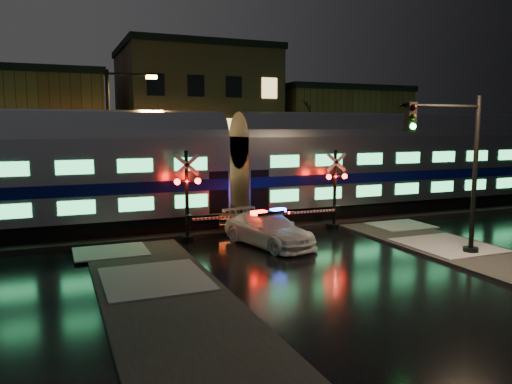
% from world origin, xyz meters
% --- Properties ---
extents(ground, '(120.00, 120.00, 0.00)m').
position_xyz_m(ground, '(0.00, 0.00, 0.00)').
color(ground, black).
rests_on(ground, ground).
extents(ballast, '(90.00, 4.20, 0.24)m').
position_xyz_m(ballast, '(0.00, 5.00, 0.12)').
color(ballast, black).
rests_on(ballast, ground).
extents(sidewalk_left, '(4.00, 20.00, 0.12)m').
position_xyz_m(sidewalk_left, '(-6.50, -6.00, 0.06)').
color(sidewalk_left, '#2D2D2D').
rests_on(sidewalk_left, ground).
extents(sidewalk_right, '(4.00, 20.00, 0.12)m').
position_xyz_m(sidewalk_right, '(6.50, -6.00, 0.06)').
color(sidewalk_right, '#2D2D2D').
rests_on(sidewalk_right, ground).
extents(building_left, '(14.00, 10.00, 9.00)m').
position_xyz_m(building_left, '(-13.00, 22.00, 4.50)').
color(building_left, '#523820').
rests_on(building_left, ground).
extents(building_mid, '(12.00, 11.00, 11.50)m').
position_xyz_m(building_mid, '(2.00, 22.50, 5.75)').
color(building_mid, brown).
rests_on(building_mid, ground).
extents(building_right, '(12.00, 10.00, 8.50)m').
position_xyz_m(building_right, '(15.00, 22.00, 4.25)').
color(building_right, '#523820').
rests_on(building_right, ground).
extents(train, '(51.00, 3.12, 5.92)m').
position_xyz_m(train, '(-0.95, 5.00, 3.38)').
color(train, black).
rests_on(train, ballast).
extents(police_car, '(3.28, 5.47, 1.65)m').
position_xyz_m(police_car, '(-0.67, 0.50, 0.75)').
color(police_car, white).
rests_on(police_car, ground).
extents(crossing_signal_right, '(5.90, 0.66, 4.18)m').
position_xyz_m(crossing_signal_right, '(3.56, 2.31, 1.73)').
color(crossing_signal_right, black).
rests_on(crossing_signal_right, ground).
extents(crossing_signal_left, '(6.05, 0.67, 4.28)m').
position_xyz_m(crossing_signal_left, '(-3.59, 2.31, 1.78)').
color(crossing_signal_left, black).
rests_on(crossing_signal_left, ground).
extents(traffic_light, '(4.27, 0.74, 6.61)m').
position_xyz_m(traffic_light, '(5.47, -4.34, 3.51)').
color(traffic_light, black).
rests_on(traffic_light, ground).
extents(streetlight, '(2.83, 0.30, 8.46)m').
position_xyz_m(streetlight, '(-6.33, 9.00, 4.88)').
color(streetlight, black).
rests_on(streetlight, ground).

